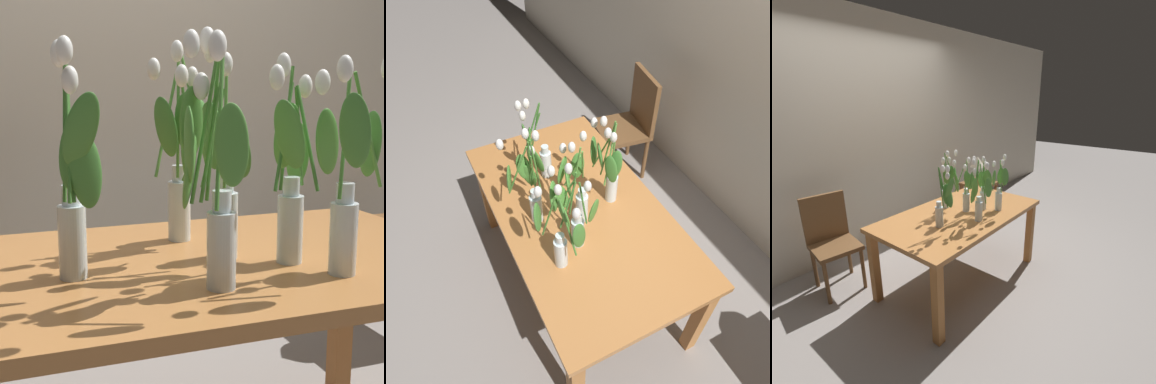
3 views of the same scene
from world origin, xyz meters
TOP-DOWN VIEW (x-y plane):
  - room_wall_rear at (0.00, 1.40)m, footprint 9.00×0.10m
  - dining_table at (0.00, 0.00)m, footprint 1.60×0.90m
  - tulip_vase_0 at (-0.34, -0.09)m, footprint 0.12×0.18m
  - tulip_vase_1 at (-0.06, -0.25)m, footprint 0.14×0.24m
  - tulip_vase_2 at (0.21, -0.14)m, footprint 0.21×0.23m
  - tulip_vase_3 at (0.04, -0.03)m, footprint 0.18×0.21m
  - tulip_vase_4 at (0.02, 0.17)m, footprint 0.24×0.16m
  - tulip_vase_5 at (0.30, -0.25)m, footprint 0.23×0.21m

SIDE VIEW (x-z plane):
  - dining_table at x=0.00m, z-range 0.28..1.02m
  - tulip_vase_5 at x=0.30m, z-range 0.66..1.19m
  - tulip_vase_3 at x=0.04m, z-range 0.67..1.22m
  - tulip_vase_0 at x=-0.34m, z-range 0.67..1.23m
  - tulip_vase_2 at x=0.21m, z-range 0.70..1.24m
  - tulip_vase_1 at x=-0.06m, z-range 0.68..1.27m
  - tulip_vase_4 at x=0.02m, z-range 0.69..1.28m
  - room_wall_rear at x=0.00m, z-range 0.00..2.70m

